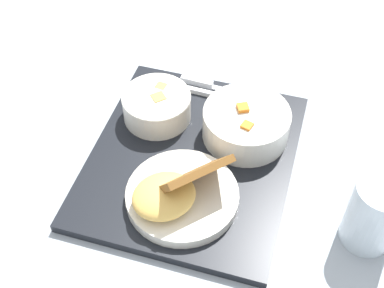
% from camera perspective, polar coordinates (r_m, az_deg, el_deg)
% --- Properties ---
extents(ground_plane, '(4.00, 4.00, 0.00)m').
position_cam_1_polar(ground_plane, '(0.89, 0.00, -1.98)').
color(ground_plane, '#99A3AD').
extents(serving_tray, '(0.38, 0.33, 0.02)m').
position_cam_1_polar(serving_tray, '(0.88, 0.00, -1.64)').
color(serving_tray, black).
rests_on(serving_tray, ground_plane).
extents(bowl_salad, '(0.14, 0.14, 0.06)m').
position_cam_1_polar(bowl_salad, '(0.89, 5.80, 2.31)').
color(bowl_salad, silver).
rests_on(bowl_salad, serving_tray).
extents(bowl_soup, '(0.12, 0.12, 0.05)m').
position_cam_1_polar(bowl_soup, '(0.92, -3.78, 4.18)').
color(bowl_soup, silver).
rests_on(bowl_soup, serving_tray).
extents(plate_main, '(0.18, 0.17, 0.09)m').
position_cam_1_polar(plate_main, '(0.80, -1.50, -5.29)').
color(plate_main, silver).
rests_on(plate_main, serving_tray).
extents(knife, '(0.02, 0.17, 0.01)m').
position_cam_1_polar(knife, '(0.98, 1.92, 6.29)').
color(knife, silver).
rests_on(knife, serving_tray).
extents(spoon, '(0.04, 0.14, 0.01)m').
position_cam_1_polar(spoon, '(0.96, 2.77, 5.18)').
color(spoon, silver).
rests_on(spoon, serving_tray).
extents(glass_water, '(0.08, 0.08, 0.12)m').
position_cam_1_polar(glass_water, '(0.80, 18.73, -7.31)').
color(glass_water, silver).
rests_on(glass_water, ground_plane).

